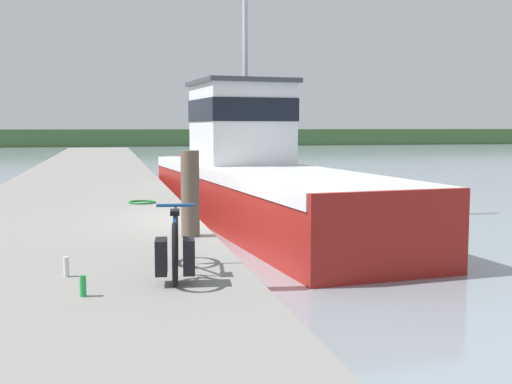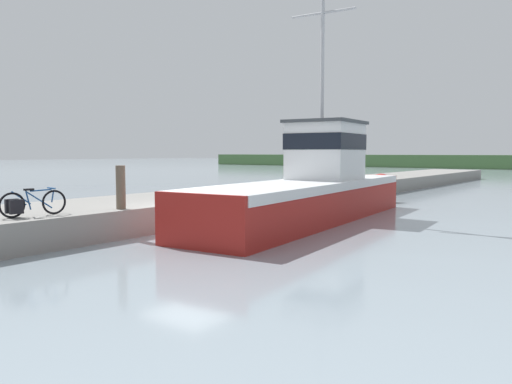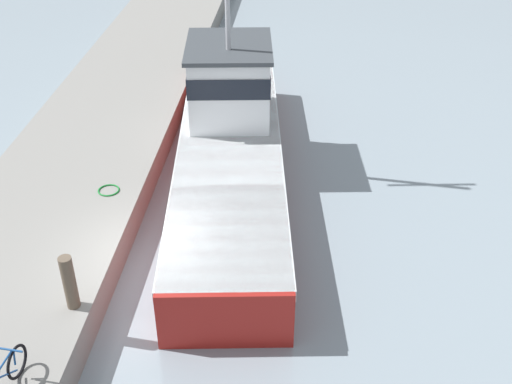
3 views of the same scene
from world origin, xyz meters
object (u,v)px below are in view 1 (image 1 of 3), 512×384
(fishing_boat_main, at_px, (251,175))
(mooring_post, at_px, (190,194))
(water_bottle_on_curb, at_px, (83,286))
(bicycle_touring, at_px, (175,247))
(water_bottle_by_bike, at_px, (66,267))

(fishing_boat_main, xyz_separation_m, mooring_post, (-2.47, -6.93, 0.27))
(fishing_boat_main, relative_size, water_bottle_on_curb, 74.13)
(bicycle_touring, bearing_deg, water_bottle_on_curb, -141.18)
(fishing_boat_main, bearing_deg, water_bottle_on_curb, -116.85)
(fishing_boat_main, height_order, water_bottle_by_bike, fishing_boat_main)
(bicycle_touring, xyz_separation_m, water_bottle_on_curb, (-0.94, -0.60, -0.23))
(fishing_boat_main, distance_m, bicycle_touring, 9.93)
(mooring_post, relative_size, water_bottle_by_bike, 5.81)
(bicycle_touring, xyz_separation_m, mooring_post, (0.48, 2.55, 0.30))
(water_bottle_by_bike, bearing_deg, bicycle_touring, -13.62)
(fishing_boat_main, xyz_separation_m, bicycle_touring, (-2.95, -9.48, -0.03))
(bicycle_touring, bearing_deg, water_bottle_by_bike, 172.70)
(mooring_post, distance_m, water_bottle_by_bike, 2.85)
(bicycle_touring, bearing_deg, mooring_post, 85.57)
(water_bottle_by_bike, bearing_deg, mooring_post, 54.29)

